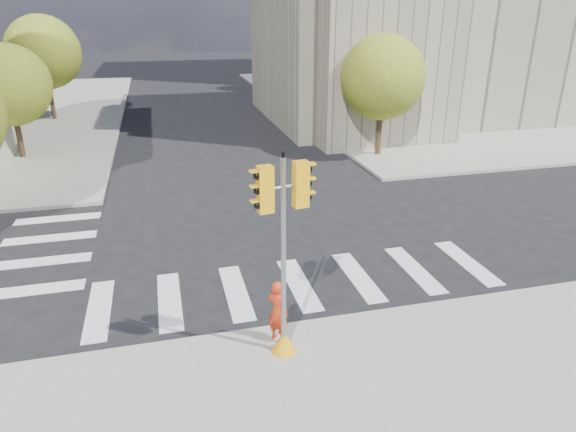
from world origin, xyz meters
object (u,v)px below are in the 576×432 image
object	(u,v)px
lamp_near	(362,59)
lamp_far	(298,43)
photographer	(278,311)
traffic_signal	(284,274)

from	to	relation	value
lamp_near	lamp_far	size ratio (longest dim) A/B	1.00
lamp_far	photographer	world-z (taller)	lamp_far
lamp_far	lamp_near	bearing A→B (deg)	-90.00
traffic_signal	photographer	world-z (taller)	traffic_signal
lamp_near	photographer	bearing A→B (deg)	-116.59
lamp_near	lamp_far	distance (m)	14.00
lamp_far	traffic_signal	distance (m)	34.41
lamp_near	photographer	xyz separation A→B (m)	(-9.31, -18.60, -3.66)
lamp_far	photographer	size ratio (longest dim) A/B	5.28
lamp_far	traffic_signal	world-z (taller)	lamp_far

